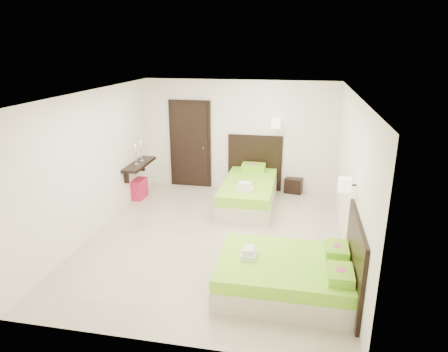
% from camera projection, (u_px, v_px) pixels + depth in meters
% --- Properties ---
extents(floor, '(5.50, 5.50, 0.00)m').
position_uv_depth(floor, '(215.00, 238.00, 7.26)').
color(floor, '#C1B5A0').
rests_on(floor, ground).
extents(bed_single, '(1.29, 2.15, 1.77)m').
position_uv_depth(bed_single, '(249.00, 190.00, 8.74)').
color(bed_single, beige).
rests_on(bed_single, ground).
extents(bed_double, '(1.88, 1.60, 1.55)m').
position_uv_depth(bed_double, '(291.00, 274.00, 5.61)').
color(bed_double, beige).
rests_on(bed_double, ground).
extents(nightstand, '(0.46, 0.43, 0.36)m').
position_uv_depth(nightstand, '(294.00, 185.00, 9.49)').
color(nightstand, black).
rests_on(nightstand, ground).
extents(ottoman, '(0.47, 0.47, 0.45)m').
position_uv_depth(ottoman, '(135.00, 188.00, 9.13)').
color(ottoman, '#AB1639').
rests_on(ottoman, ground).
extents(door, '(1.02, 0.15, 2.14)m').
position_uv_depth(door, '(190.00, 144.00, 9.67)').
color(door, black).
rests_on(door, ground).
extents(console_shelf, '(0.35, 1.20, 0.78)m').
position_uv_depth(console_shelf, '(139.00, 164.00, 8.88)').
color(console_shelf, black).
rests_on(console_shelf, ground).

